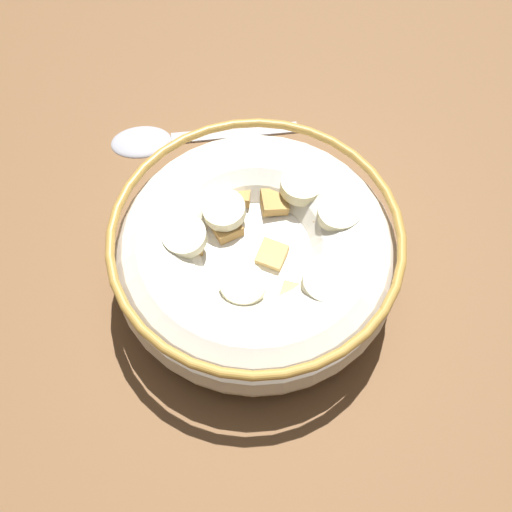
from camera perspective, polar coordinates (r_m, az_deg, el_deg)
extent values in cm
cube|color=brown|center=(44.66, 0.00, -2.48)|extent=(102.28, 102.28, 2.00)
cylinder|color=silver|center=(43.50, 0.00, -1.72)|extent=(10.18, 10.18, 0.60)
torus|color=silver|center=(41.14, 0.00, -0.02)|extent=(18.51, 18.51, 5.95)
torus|color=#B28438|center=(38.82, 0.00, 1.89)|extent=(18.55, 18.55, 0.60)
cylinder|color=white|center=(40.44, 0.00, 0.53)|extent=(14.94, 14.94, 0.40)
cube|color=#AD7F42|center=(40.74, -2.69, 2.57)|extent=(1.84, 1.90, 0.93)
cube|color=tan|center=(39.69, 1.45, 0.12)|extent=(2.44, 2.42, 1.00)
cube|color=#AD7F42|center=(41.97, -1.67, 5.65)|extent=(2.42, 2.43, 0.92)
cube|color=#AD7F42|center=(40.00, -6.38, 0.90)|extent=(1.97, 2.03, 0.94)
cube|color=#B78947|center=(39.19, 8.46, -2.38)|extent=(2.46, 2.45, 1.00)
cube|color=tan|center=(38.30, 2.94, -4.05)|extent=(2.43, 2.44, 0.92)
cube|color=tan|center=(39.27, -7.64, -1.77)|extent=(1.99, 1.97, 0.82)
cube|color=#B78947|center=(41.50, 1.67, 4.90)|extent=(2.33, 2.29, 0.99)
cube|color=tan|center=(43.26, -3.43, 7.93)|extent=(2.25, 2.23, 0.83)
cube|color=#B78947|center=(37.90, -5.44, -5.41)|extent=(2.30, 2.35, 1.01)
cube|color=#AD7F42|center=(41.04, 6.75, 3.08)|extent=(2.23, 2.23, 0.77)
cylinder|color=#F4EABC|center=(40.32, -2.89, 4.16)|extent=(3.87, 3.82, 1.10)
cylinder|color=beige|center=(41.39, 4.11, 6.31)|extent=(3.36, 3.32, 1.15)
cylinder|color=#F4EABC|center=(40.08, 7.53, 3.86)|extent=(3.40, 3.40, 0.90)
cylinder|color=#F4EABC|center=(37.59, 6.24, -2.47)|extent=(3.40, 3.42, 1.16)
cylinder|color=beige|center=(37.52, -1.20, -2.66)|extent=(3.80, 3.84, 1.03)
cylinder|color=#F4EABC|center=(38.98, -6.49, 1.79)|extent=(3.12, 3.10, 1.13)
ellipsoid|color=#A5A5AD|center=(50.78, -10.40, 10.36)|extent=(5.67, 4.94, 0.80)
cube|color=#A5A5AD|center=(50.73, -1.95, 11.13)|extent=(9.44, 5.25, 0.36)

